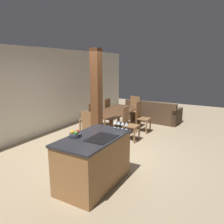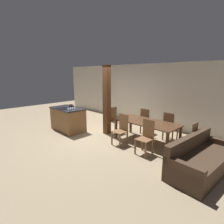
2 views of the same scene
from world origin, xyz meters
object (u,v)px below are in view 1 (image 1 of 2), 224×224
(fruit_bowl, at_px, (75,134))
(dining_chair_far_right, at_px, (105,112))
(dining_chair_near_right, at_px, (141,116))
(dining_chair_far_left, at_px, (90,117))
(wine_glass_near, at_px, (127,124))
(dining_chair_foot_end, at_px, (134,109))
(kitchen_island, at_px, (94,160))
(wine_glass_middle, at_px, (123,123))
(wine_glass_end, at_px, (115,122))
(timber_post, at_px, (97,101))
(dining_table, at_px, (116,113))
(dining_chair_head_end, at_px, (90,128))
(couch, at_px, (153,114))
(wine_glass_far, at_px, (119,123))
(dining_chair_near_left, at_px, (129,123))

(fruit_bowl, height_order, dining_chair_far_right, fruit_bowl)
(dining_chair_near_right, height_order, dining_chair_far_left, same)
(wine_glass_near, distance_m, dining_chair_foot_end, 4.09)
(kitchen_island, bearing_deg, fruit_bowl, 118.78)
(dining_chair_foot_end, bearing_deg, wine_glass_middle, -69.24)
(wine_glass_end, distance_m, dining_chair_far_left, 2.74)
(dining_chair_near_right, bearing_deg, fruit_bowl, -177.07)
(timber_post, bearing_deg, kitchen_island, -148.71)
(dining_chair_far_right, bearing_deg, kitchen_island, 28.44)
(dining_table, xyz_separation_m, dining_chair_far_right, (0.48, 0.70, -0.13))
(wine_glass_middle, height_order, timber_post, timber_post)
(dining_chair_far_right, height_order, timber_post, timber_post)
(wine_glass_near, bearing_deg, dining_table, 33.13)
(kitchen_island, bearing_deg, dining_chair_head_end, 37.19)
(fruit_bowl, distance_m, wine_glass_middle, 0.98)
(timber_post, bearing_deg, wine_glass_near, -121.85)
(dining_chair_far_right, relative_size, couch, 0.47)
(dining_chair_near_right, xyz_separation_m, timber_post, (-2.05, 0.39, 0.78))
(timber_post, bearing_deg, dining_chair_foot_end, 5.95)
(wine_glass_end, height_order, dining_chair_foot_end, wine_glass_end)
(dining_chair_foot_end, bearing_deg, wine_glass_near, -68.08)
(dining_chair_near_right, height_order, timber_post, timber_post)
(kitchen_island, bearing_deg, dining_chair_near_right, 7.69)
(wine_glass_middle, xyz_separation_m, timber_post, (0.74, 1.11, 0.24))
(dining_table, xyz_separation_m, dining_chair_far_left, (-0.48, 0.70, -0.13))
(wine_glass_near, xyz_separation_m, dining_table, (2.32, 1.51, -0.41))
(wine_glass_near, bearing_deg, dining_chair_head_end, 59.87)
(kitchen_island, xyz_separation_m, dining_table, (2.98, 1.17, 0.17))
(wine_glass_far, xyz_separation_m, dining_table, (2.32, 1.34, -0.41))
(wine_glass_middle, xyz_separation_m, dining_chair_near_right, (2.79, 0.72, -0.54))
(wine_glass_far, relative_size, dining_table, 0.07)
(dining_chair_near_left, bearing_deg, dining_chair_far_left, 90.00)
(wine_glass_middle, bearing_deg, timber_post, 56.17)
(fruit_bowl, xyz_separation_m, dining_table, (3.14, 0.89, -0.34))
(fruit_bowl, xyz_separation_m, timber_post, (1.56, 0.57, 0.31))
(dining_table, height_order, dining_chair_far_right, dining_chair_far_right)
(dining_chair_near_right, bearing_deg, timber_post, 169.26)
(dining_chair_head_end, height_order, timber_post, timber_post)
(dining_table, bearing_deg, wine_glass_end, -151.68)
(wine_glass_end, distance_m, dining_chair_foot_end, 4.00)
(dining_chair_near_right, height_order, dining_chair_foot_end, same)
(wine_glass_end, xyz_separation_m, dining_chair_near_left, (1.84, 0.55, -0.54))
(fruit_bowl, xyz_separation_m, wine_glass_near, (0.82, -0.62, 0.07))
(wine_glass_end, xyz_separation_m, timber_post, (0.74, 0.94, 0.24))
(wine_glass_end, height_order, dining_chair_near_right, wine_glass_end)
(dining_chair_foot_end, bearing_deg, couch, 41.22)
(dining_chair_head_end, xyz_separation_m, timber_post, (-0.13, -0.31, 0.78))
(timber_post, bearing_deg, dining_chair_near_left, -19.53)
(dining_chair_far_left, distance_m, dining_chair_far_right, 0.95)
(kitchen_island, height_order, dining_chair_far_left, dining_chair_far_left)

